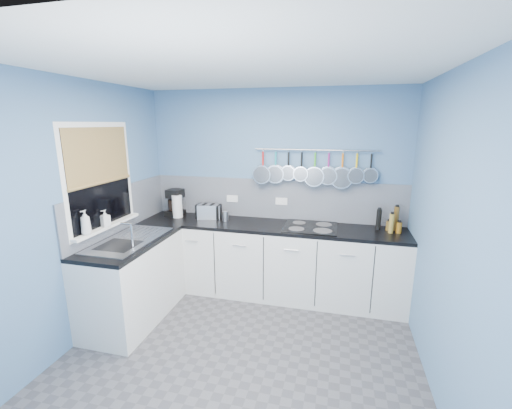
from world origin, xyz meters
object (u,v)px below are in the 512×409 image
at_px(paper_towel, 177,206).
at_px(toaster, 209,211).
at_px(canister, 225,216).
at_px(coffee_maker, 175,203).
at_px(soap_bottle_a, 85,222).
at_px(hob, 310,227).
at_px(soap_bottle_b, 105,218).

relative_size(paper_towel, toaster, 1.02).
xyz_separation_m(paper_towel, toaster, (0.41, 0.05, -0.05)).
height_order(toaster, canister, toaster).
bearing_deg(canister, coffee_maker, 175.05).
relative_size(coffee_maker, canister, 2.94).
xyz_separation_m(soap_bottle_a, canister, (0.96, 1.26, -0.21)).
bearing_deg(paper_towel, canister, 0.23).
distance_m(soap_bottle_a, hob, 2.38).
xyz_separation_m(soap_bottle_b, canister, (0.96, 0.98, -0.18)).
distance_m(soap_bottle_b, coffee_maker, 1.07).
relative_size(soap_bottle_a, paper_towel, 0.83).
height_order(paper_towel, toaster, paper_towel).
relative_size(canister, hob, 0.19).
height_order(paper_towel, coffee_maker, coffee_maker).
relative_size(soap_bottle_a, canister, 2.03).
bearing_deg(paper_towel, soap_bottle_a, -103.99).
bearing_deg(toaster, paper_towel, 169.28).
distance_m(coffee_maker, hob, 1.79).
bearing_deg(canister, paper_towel, -179.77).
xyz_separation_m(soap_bottle_a, toaster, (0.72, 1.31, -0.18)).
height_order(soap_bottle_a, hob, soap_bottle_a).
distance_m(soap_bottle_b, paper_towel, 1.03).
xyz_separation_m(soap_bottle_b, coffee_maker, (0.24, 1.04, -0.06)).
relative_size(soap_bottle_a, soap_bottle_b, 1.39).
relative_size(soap_bottle_a, toaster, 0.85).
bearing_deg(hob, soap_bottle_b, -155.04).
xyz_separation_m(paper_towel, hob, (1.71, -0.04, -0.14)).
xyz_separation_m(coffee_maker, toaster, (0.48, -0.01, -0.08)).
distance_m(canister, hob, 1.06).
bearing_deg(toaster, hob, -21.70).
bearing_deg(coffee_maker, toaster, 4.53).
relative_size(soap_bottle_b, coffee_maker, 0.50).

